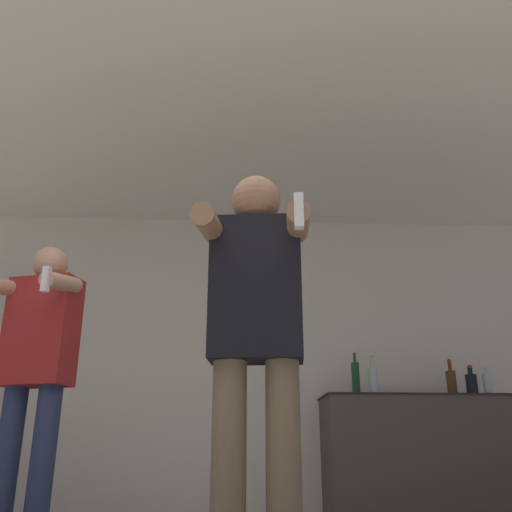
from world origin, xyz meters
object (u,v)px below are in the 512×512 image
Objects in this scene: bottle_brown_liquor at (373,379)px; person_woman_foreground at (256,327)px; bottle_short_whiskey at (487,384)px; bottle_clear_vodka at (472,383)px; bottle_red_label at (451,382)px; bottle_dark_rum at (356,378)px; person_man_side at (37,361)px.

person_woman_foreground is at bearing -115.32° from bottle_brown_liquor.
bottle_brown_liquor reaches higher than bottle_short_whiskey.
bottle_brown_liquor is at bearing 64.68° from person_woman_foreground.
bottle_red_label reaches higher than bottle_clear_vodka.
bottle_dark_rum is 0.20× the size of person_man_side.
person_woman_foreground reaches higher than bottle_red_label.
bottle_clear_vodka is at bearing 180.00° from bottle_short_whiskey.
bottle_dark_rum is at bearing 180.00° from bottle_red_label.
bottle_dark_rum reaches higher than bottle_brown_liquor.
bottle_short_whiskey is (1.06, 0.00, -0.04)m from bottle_dark_rum.
bottle_clear_vodka is 0.79m from bottle_brown_liquor.
person_woman_foreground is (-1.67, -2.19, -0.08)m from bottle_red_label.
bottle_red_label is at bearing 22.85° from person_man_side.
bottle_red_label is 0.17× the size of person_woman_foreground.
bottle_dark_rum reaches higher than bottle_short_whiskey.
bottle_red_label is (0.77, -0.00, -0.03)m from bottle_dark_rum.
bottle_red_label is (-0.16, -0.00, 0.01)m from bottle_clear_vodka.
bottle_brown_liquor is (-0.79, 0.00, 0.03)m from bottle_clear_vodka.
bottle_clear_vodka is 3.27m from person_man_side.
person_woman_foreground reaches higher than bottle_dark_rum.
bottle_red_label is 0.29m from bottle_short_whiskey.
person_man_side is (-3.16, -1.21, -0.05)m from bottle_short_whiskey.
bottle_red_label is at bearing -0.00° from bottle_brown_liquor.
bottle_dark_rum is 1.06× the size of bottle_brown_liquor.
bottle_short_whiskey is at bearing 0.00° from bottle_brown_liquor.
bottle_short_whiskey is at bearing 0.00° from bottle_clear_vodka.
bottle_clear_vodka is at bearing 21.75° from person_man_side.
person_man_side reaches higher than bottle_dark_rum.
bottle_dark_rum is at bearing 67.73° from person_woman_foreground.
person_woman_foreground is at bearing -112.27° from bottle_dark_rum.
bottle_brown_liquor is at bearing 180.00° from bottle_short_whiskey.
bottle_red_label is 1.23× the size of bottle_short_whiskey.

